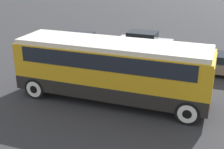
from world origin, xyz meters
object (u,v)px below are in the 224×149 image
(parked_car_mid, at_px, (79,43))
(tour_bus, at_px, (114,66))
(parked_car_near, at_px, (216,63))
(parked_car_far, at_px, (144,41))

(parked_car_mid, bearing_deg, tour_bus, -52.69)
(tour_bus, bearing_deg, parked_car_mid, 127.31)
(parked_car_near, xyz_separation_m, parked_car_mid, (-9.90, 1.23, 0.05))
(parked_car_mid, relative_size, parked_car_far, 1.04)
(tour_bus, xyz_separation_m, parked_car_near, (4.65, 5.66, -1.16))
(parked_car_near, xyz_separation_m, parked_car_far, (-5.46, 3.42, 0.04))
(parked_car_far, bearing_deg, parked_car_mid, -153.74)
(parked_car_near, distance_m, parked_car_mid, 9.97)
(parked_car_near, relative_size, parked_car_far, 1.12)
(tour_bus, height_order, parked_car_near, tour_bus)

